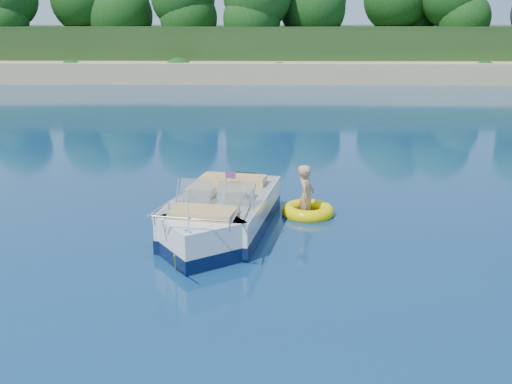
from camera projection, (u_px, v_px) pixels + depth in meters
The scene contains 6 objects.
ground at pixel (249, 337), 8.05m from camera, with size 160.00×160.00×0.00m, color #0A1E46.
shoreline at pixel (266, 51), 68.89m from camera, with size 170.00×59.00×6.00m.
treeline at pixel (266, 6), 45.78m from camera, with size 150.00×7.12×8.19m.
motorboat at pixel (220, 218), 11.93m from camera, with size 2.48×5.17×1.74m.
tow_tube at pixel (308, 211), 13.18m from camera, with size 1.60×1.60×0.32m.
boy at pixel (306, 214), 13.23m from camera, with size 0.57×0.38×1.57m, color tan.
Camera 1 is at (0.24, -7.13, 4.26)m, focal length 40.00 mm.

